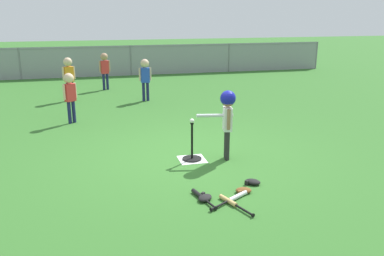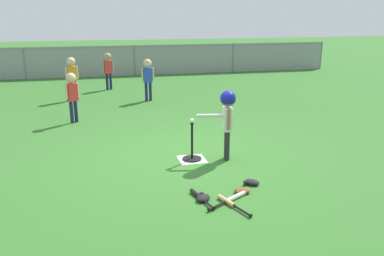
{
  "view_description": "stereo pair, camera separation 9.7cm",
  "coord_description": "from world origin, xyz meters",
  "px_view_note": "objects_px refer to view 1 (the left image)",
  "views": [
    {
      "loc": [
        -1.48,
        -6.29,
        2.38
      ],
      "look_at": [
        0.05,
        -0.21,
        0.55
      ],
      "focal_mm": 37.33,
      "sensor_mm": 36.0,
      "label": 1
    },
    {
      "loc": [
        -1.38,
        -6.31,
        2.38
      ],
      "look_at": [
        0.05,
        -0.21,
        0.55
      ],
      "focal_mm": 37.33,
      "sensor_mm": 36.0,
      "label": 2
    }
  ],
  "objects_px": {
    "fielder_near_left": "(69,73)",
    "glove_near_bats": "(253,182)",
    "glove_by_plate": "(205,198)",
    "fielder_deep_left": "(70,91)",
    "glove_tossed_aside": "(243,190)",
    "spare_bat_silver": "(235,198)",
    "spare_bat_black": "(201,196)",
    "batting_tee": "(192,154)",
    "baseball_on_tee": "(192,121)",
    "batter_child": "(227,111)",
    "spare_bat_wood": "(231,203)",
    "fielder_deep_center": "(105,66)",
    "fielder_near_right": "(145,74)"
  },
  "relations": [
    {
      "from": "batter_child",
      "to": "glove_near_bats",
      "type": "bearing_deg",
      "value": -87.98
    },
    {
      "from": "fielder_near_left",
      "to": "glove_by_plate",
      "type": "distance_m",
      "value": 7.13
    },
    {
      "from": "fielder_near_right",
      "to": "glove_near_bats",
      "type": "xyz_separation_m",
      "value": [
        0.73,
        -5.94,
        -0.71
      ]
    },
    {
      "from": "fielder_deep_center",
      "to": "glove_tossed_aside",
      "type": "distance_m",
      "value": 8.3
    },
    {
      "from": "fielder_deep_center",
      "to": "fielder_deep_left",
      "type": "bearing_deg",
      "value": -103.11
    },
    {
      "from": "spare_bat_wood",
      "to": "spare_bat_black",
      "type": "bearing_deg",
      "value": 141.14
    },
    {
      "from": "fielder_near_right",
      "to": "spare_bat_silver",
      "type": "distance_m",
      "value": 6.4
    },
    {
      "from": "glove_tossed_aside",
      "to": "spare_bat_wood",
      "type": "bearing_deg",
      "value": -133.35
    },
    {
      "from": "spare_bat_wood",
      "to": "baseball_on_tee",
      "type": "bearing_deg",
      "value": 93.1
    },
    {
      "from": "baseball_on_tee",
      "to": "fielder_near_right",
      "type": "bearing_deg",
      "value": 91.51
    },
    {
      "from": "spare_bat_silver",
      "to": "glove_near_bats",
      "type": "relative_size",
      "value": 2.39
    },
    {
      "from": "batter_child",
      "to": "glove_tossed_aside",
      "type": "xyz_separation_m",
      "value": [
        -0.2,
        -1.31,
        -0.8
      ]
    },
    {
      "from": "glove_by_plate",
      "to": "glove_near_bats",
      "type": "distance_m",
      "value": 0.86
    },
    {
      "from": "batter_child",
      "to": "glove_by_plate",
      "type": "relative_size",
      "value": 4.32
    },
    {
      "from": "fielder_deep_left",
      "to": "glove_tossed_aside",
      "type": "distance_m",
      "value": 4.96
    },
    {
      "from": "fielder_near_left",
      "to": "glove_tossed_aside",
      "type": "distance_m",
      "value": 7.23
    },
    {
      "from": "baseball_on_tee",
      "to": "fielder_near_right",
      "type": "relative_size",
      "value": 0.06
    },
    {
      "from": "fielder_near_left",
      "to": "spare_bat_silver",
      "type": "height_order",
      "value": "fielder_near_left"
    },
    {
      "from": "batter_child",
      "to": "spare_bat_silver",
      "type": "height_order",
      "value": "batter_child"
    },
    {
      "from": "glove_by_plate",
      "to": "fielder_deep_left",
      "type": "bearing_deg",
      "value": 112.67
    },
    {
      "from": "fielder_deep_left",
      "to": "glove_by_plate",
      "type": "xyz_separation_m",
      "value": [
        1.83,
        -4.37,
        -0.68
      ]
    },
    {
      "from": "fielder_deep_left",
      "to": "fielder_near_right",
      "type": "bearing_deg",
      "value": 44.82
    },
    {
      "from": "spare_bat_silver",
      "to": "spare_bat_black",
      "type": "relative_size",
      "value": 1.09
    },
    {
      "from": "glove_by_plate",
      "to": "glove_near_bats",
      "type": "relative_size",
      "value": 1.0
    },
    {
      "from": "baseball_on_tee",
      "to": "glove_tossed_aside",
      "type": "xyz_separation_m",
      "value": [
        0.37,
        -1.42,
        -0.64
      ]
    },
    {
      "from": "spare_bat_silver",
      "to": "glove_by_plate",
      "type": "height_order",
      "value": "glove_by_plate"
    },
    {
      "from": "fielder_near_left",
      "to": "fielder_deep_left",
      "type": "height_order",
      "value": "fielder_near_left"
    },
    {
      "from": "baseball_on_tee",
      "to": "batter_child",
      "type": "distance_m",
      "value": 0.6
    },
    {
      "from": "fielder_deep_center",
      "to": "spare_bat_silver",
      "type": "height_order",
      "value": "fielder_deep_center"
    },
    {
      "from": "fielder_deep_center",
      "to": "glove_near_bats",
      "type": "height_order",
      "value": "fielder_deep_center"
    },
    {
      "from": "spare_bat_wood",
      "to": "spare_bat_black",
      "type": "height_order",
      "value": "same"
    },
    {
      "from": "fielder_near_left",
      "to": "glove_near_bats",
      "type": "bearing_deg",
      "value": -67.02
    },
    {
      "from": "baseball_on_tee",
      "to": "glove_by_plate",
      "type": "bearing_deg",
      "value": -97.63
    },
    {
      "from": "batter_child",
      "to": "fielder_deep_center",
      "type": "bearing_deg",
      "value": 103.97
    },
    {
      "from": "glove_by_plate",
      "to": "spare_bat_black",
      "type": "bearing_deg",
      "value": 124.27
    },
    {
      "from": "fielder_deep_left",
      "to": "spare_bat_silver",
      "type": "distance_m",
      "value": 5.03
    },
    {
      "from": "batter_child",
      "to": "spare_bat_black",
      "type": "bearing_deg",
      "value": -121.17
    },
    {
      "from": "baseball_on_tee",
      "to": "spare_bat_silver",
      "type": "height_order",
      "value": "baseball_on_tee"
    },
    {
      "from": "batting_tee",
      "to": "glove_tossed_aside",
      "type": "bearing_deg",
      "value": -75.42
    },
    {
      "from": "glove_by_plate",
      "to": "glove_near_bats",
      "type": "height_order",
      "value": "same"
    },
    {
      "from": "batting_tee",
      "to": "fielder_deep_left",
      "type": "height_order",
      "value": "fielder_deep_left"
    },
    {
      "from": "fielder_deep_left",
      "to": "glove_near_bats",
      "type": "height_order",
      "value": "fielder_deep_left"
    },
    {
      "from": "spare_bat_silver",
      "to": "spare_bat_wood",
      "type": "distance_m",
      "value": 0.15
    },
    {
      "from": "fielder_deep_center",
      "to": "fielder_deep_left",
      "type": "relative_size",
      "value": 1.04
    },
    {
      "from": "batting_tee",
      "to": "fielder_near_left",
      "type": "xyz_separation_m",
      "value": [
        -2.15,
        5.32,
        0.67
      ]
    },
    {
      "from": "fielder_deep_center",
      "to": "fielder_deep_left",
      "type": "height_order",
      "value": "fielder_deep_center"
    },
    {
      "from": "fielder_near_left",
      "to": "spare_bat_silver",
      "type": "bearing_deg",
      "value": -71.34
    },
    {
      "from": "spare_bat_silver",
      "to": "glove_near_bats",
      "type": "height_order",
      "value": "glove_near_bats"
    },
    {
      "from": "spare_bat_silver",
      "to": "spare_bat_black",
      "type": "bearing_deg",
      "value": 160.48
    },
    {
      "from": "fielder_deep_left",
      "to": "glove_tossed_aside",
      "type": "height_order",
      "value": "fielder_deep_left"
    }
  ]
}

